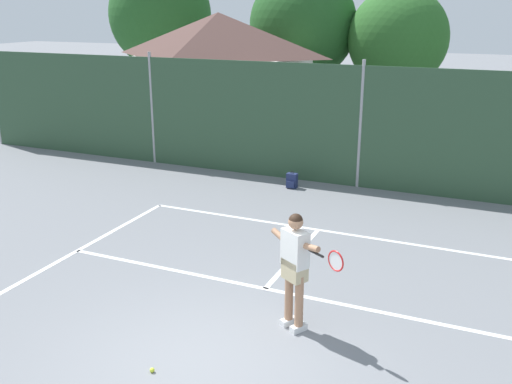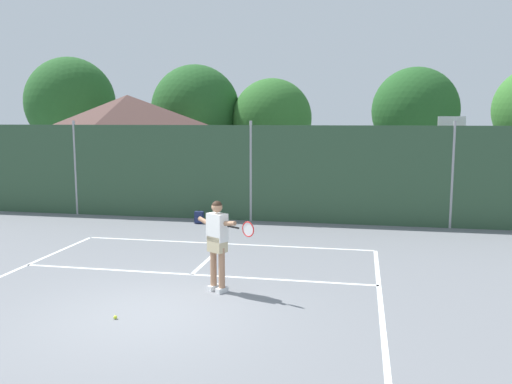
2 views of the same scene
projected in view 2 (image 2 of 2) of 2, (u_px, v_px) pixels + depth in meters
name	position (u px, v px, depth m)	size (l,w,h in m)	color
ground_plane	(149.00, 314.00, 9.53)	(120.00, 120.00, 0.00)	slate
court_markings	(162.00, 302.00, 10.16)	(8.30, 11.10, 0.01)	white
chainlink_fence	(251.00, 173.00, 18.06)	(26.09, 0.09, 3.40)	#2D4C33
basketball_hoop	(450.00, 153.00, 18.30)	(0.90, 0.67, 3.55)	#9E9EA3
clubhouse_building	(129.00, 145.00, 23.55)	(6.17, 5.17, 4.50)	silver
treeline_backdrop	(251.00, 109.00, 27.17)	(28.06, 4.44, 6.78)	brown
tennis_player	(218.00, 238.00, 10.64)	(1.31, 0.70, 1.85)	silver
tennis_ball	(115.00, 317.00, 9.29)	(0.07, 0.07, 0.07)	#CCE033
backpack_navy	(199.00, 218.00, 17.76)	(0.28, 0.24, 0.46)	navy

